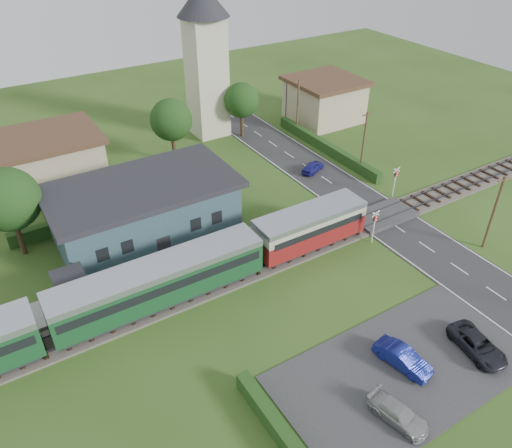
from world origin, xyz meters
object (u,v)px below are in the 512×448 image
train (118,297)px  car_park_dark (478,345)px  equipment_hut (71,288)px  crossing_signal_near (375,222)px  church_tower (205,51)px  car_park_silver (398,414)px  house_west (48,160)px  car_park_blue (403,358)px  house_east (324,99)px  pedestrian_near (240,235)px  pedestrian_far (84,285)px  car_on_road (313,167)px  station_building (144,210)px  crossing_signal_far (395,178)px

train → car_park_dark: train is taller
equipment_hut → crossing_signal_near: size_ratio=0.78×
church_tower → car_park_silver: bearing=-102.6°
house_west → car_park_blue: house_west is taller
house_west → car_park_blue: 39.21m
car_park_dark → house_east: bearing=75.7°
crossing_signal_near → pedestrian_near: bearing=151.6°
car_park_dark → crossing_signal_near: bearing=87.8°
house_east → pedestrian_far: size_ratio=5.02×
car_on_road → pedestrian_near: (-13.67, -7.74, 0.61)m
pedestrian_near → house_west: bearing=-79.1°
car_on_road → car_park_silver: (-14.39, -27.34, 0.02)m
crossing_signal_near → car_park_dark: size_ratio=0.76×
equipment_hut → station_building: (8.00, 5.79, 0.95)m
car_on_road → station_building: bearing=71.6°
equipment_hut → car_on_road: (27.88, 7.64, -1.15)m
church_tower → crossing_signal_far: bearing=-70.0°
equipment_hut → car_park_silver: size_ratio=0.68×
station_building → car_park_silver: (5.50, -25.49, -2.07)m
car_park_blue → car_park_silver: (-3.18, -2.82, -0.10)m
church_tower → car_park_blue: 41.29m
house_west → pedestrian_far: (-2.04, -19.44, -1.47)m
equipment_hut → house_east: house_east is taller
church_tower → pedestrian_far: size_ratio=10.04×
car_on_road → crossing_signal_near: bearing=141.5°
station_building → train: bearing=-121.6°
equipment_hut → car_park_blue: (16.68, -16.88, -1.02)m
crossing_signal_far → car_on_road: crossing_signal_far is taller
equipment_hut → car_park_silver: 23.91m
crossing_signal_near → car_park_blue: crossing_signal_near is taller
house_east → crossing_signal_far: (-6.40, -19.61, -0.66)m
house_east → house_west: bearing=178.4°
pedestrian_near → train: bearing=-3.7°
crossing_signal_near → train: bearing=173.7°
equipment_hut → train: size_ratio=0.06×
station_building → crossing_signal_near: 19.98m
crossing_signal_near → car_on_road: size_ratio=1.01×
train → house_west: bearing=88.7°
crossing_signal_far → pedestrian_near: crossing_signal_far is taller
train → pedestrian_far: train is taller
crossing_signal_near → pedestrian_near: crossing_signal_near is taller
crossing_signal_far → car_park_silver: (-18.10, -18.89, -1.52)m
house_west → crossing_signal_far: 35.26m
car_park_blue → train: bearing=124.8°
equipment_hut → crossing_signal_far: (31.60, -0.81, 0.39)m
station_building → car_on_road: 20.08m
equipment_hut → train: train is taller
car_park_blue → pedestrian_near: 16.97m
crossing_signal_far → crossing_signal_near: bearing=-146.3°
car_park_blue → car_park_dark: 5.44m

